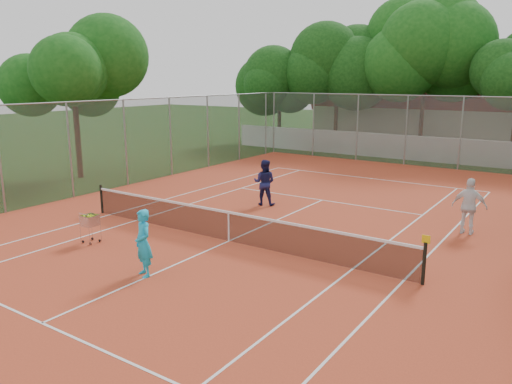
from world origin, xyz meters
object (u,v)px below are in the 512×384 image
Objects in this scene: clubhouse at (429,114)px; player_far_right at (469,206)px; tennis_net at (229,226)px; ball_hopper at (90,228)px; player_near at (143,243)px; player_far_left at (264,182)px.

player_far_right is (7.95, -24.07, -1.26)m from clubhouse.
player_far_right is at bearing 39.63° from tennis_net.
player_far_right is 1.91× the size of ball_hopper.
player_far_left is (-1.46, 7.85, 0.04)m from player_near.
ball_hopper is at bearing 57.18° from player_far_left.
player_far_left is at bearing 123.81° from player_near.
ball_hopper is at bearing -144.00° from tennis_net.
player_far_right is at bearing 77.17° from player_near.
player_near is 0.95× the size of player_far_right.
player_far_left is at bearing 109.63° from tennis_net.
player_far_left reaches higher than tennis_net.
player_far_left is 1.89× the size of ball_hopper.
player_near is at bearing 82.48° from player_far_left.
player_far_right is (6.08, 8.33, 0.05)m from player_near.
player_near reaches higher than tennis_net.
clubhouse is 8.94× the size of player_far_right.
player_near is (-0.13, -3.40, 0.38)m from tennis_net.
player_far_right reaches higher than ball_hopper.
player_far_left is 7.55m from player_far_right.
clubhouse reaches higher than ball_hopper.
clubhouse is 9.04× the size of player_far_left.
player_far_right reaches higher than tennis_net.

